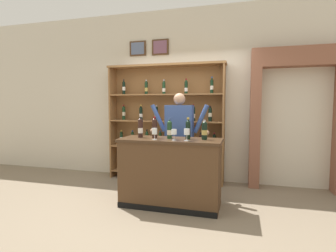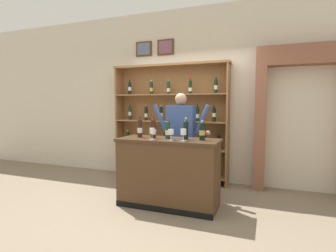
# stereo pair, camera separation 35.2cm
# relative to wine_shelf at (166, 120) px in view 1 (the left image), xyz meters

# --- Properties ---
(ground_plane) EXTENTS (14.00, 14.00, 0.02)m
(ground_plane) POSITION_rel_wine_shelf_xyz_m (0.34, -1.29, -1.18)
(ground_plane) COLOR #7A6B56
(back_wall) EXTENTS (12.00, 0.19, 3.31)m
(back_wall) POSITION_rel_wine_shelf_xyz_m (0.34, 0.22, 0.49)
(back_wall) COLOR beige
(back_wall) RESTS_ON ground
(wine_shelf) EXTENTS (2.29, 0.34, 2.24)m
(wine_shelf) POSITION_rel_wine_shelf_xyz_m (0.00, 0.00, 0.00)
(wine_shelf) COLOR olive
(wine_shelf) RESTS_ON ground
(archway_doorway) EXTENTS (1.53, 0.45, 2.43)m
(archway_doorway) POSITION_rel_wine_shelf_xyz_m (2.33, 0.09, 0.22)
(archway_doorway) COLOR brown
(archway_doorway) RESTS_ON ground
(tasting_counter) EXTENTS (1.46, 0.59, 0.99)m
(tasting_counter) POSITION_rel_wine_shelf_xyz_m (0.45, -1.29, -0.68)
(tasting_counter) COLOR #4C331E
(tasting_counter) RESTS_ON ground
(shopkeeper) EXTENTS (1.01, 0.22, 1.66)m
(shopkeeper) POSITION_rel_wine_shelf_xyz_m (0.43, -0.68, -0.13)
(shopkeeper) COLOR #2D3347
(shopkeeper) RESTS_ON ground
(tasting_bottle_rosso) EXTENTS (0.07, 0.07, 0.31)m
(tasting_bottle_rosso) POSITION_rel_wine_shelf_xyz_m (-0.03, -1.26, -0.04)
(tasting_bottle_rosso) COLOR black
(tasting_bottle_rosso) RESTS_ON tasting_counter
(tasting_bottle_super_tuscan) EXTENTS (0.08, 0.08, 0.32)m
(tasting_bottle_super_tuscan) POSITION_rel_wine_shelf_xyz_m (0.20, -1.26, -0.04)
(tasting_bottle_super_tuscan) COLOR black
(tasting_bottle_super_tuscan) RESTS_ON tasting_counter
(tasting_bottle_riserva) EXTENTS (0.07, 0.07, 0.30)m
(tasting_bottle_riserva) POSITION_rel_wine_shelf_xyz_m (0.43, -1.28, -0.05)
(tasting_bottle_riserva) COLOR #19381E
(tasting_bottle_riserva) RESTS_ON tasting_counter
(tasting_bottle_vin_santo) EXTENTS (0.07, 0.07, 0.31)m
(tasting_bottle_vin_santo) POSITION_rel_wine_shelf_xyz_m (0.70, -1.26, -0.04)
(tasting_bottle_vin_santo) COLOR black
(tasting_bottle_vin_santo) RESTS_ON tasting_counter
(tasting_bottle_bianco) EXTENTS (0.08, 0.08, 0.28)m
(tasting_bottle_bianco) POSITION_rel_wine_shelf_xyz_m (0.93, -1.26, -0.05)
(tasting_bottle_bianco) COLOR black
(tasting_bottle_bianco) RESTS_ON tasting_counter
(wine_glass_spare) EXTENTS (0.07, 0.07, 0.15)m
(wine_glass_spare) POSITION_rel_wine_shelf_xyz_m (0.54, -1.43, -0.08)
(wine_glass_spare) COLOR silver
(wine_glass_spare) RESTS_ON tasting_counter
(wine_glass_left) EXTENTS (0.07, 0.07, 0.16)m
(wine_glass_left) POSITION_rel_wine_shelf_xyz_m (0.26, -1.46, -0.07)
(wine_glass_left) COLOR silver
(wine_glass_left) RESTS_ON tasting_counter
(wine_glass_right) EXTENTS (0.08, 0.08, 0.17)m
(wine_glass_right) POSITION_rel_wine_shelf_xyz_m (0.72, -1.44, -0.07)
(wine_glass_right) COLOR silver
(wine_glass_right) RESTS_ON tasting_counter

